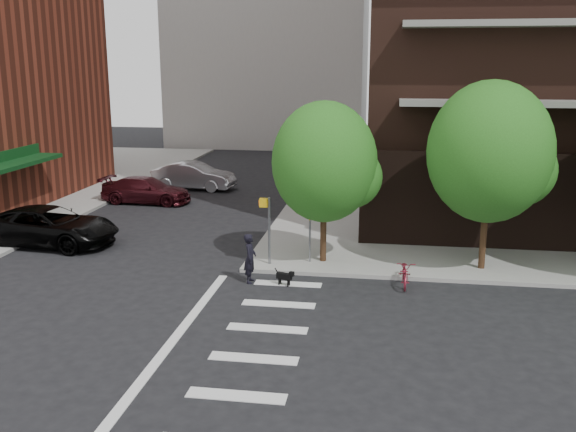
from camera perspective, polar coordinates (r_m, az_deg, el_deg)
ground at (r=18.35m, az=-12.47°, el=-11.65°), size 120.00×120.00×0.00m
crosswalk at (r=17.71m, az=-5.64°, el=-12.32°), size 3.85×13.00×0.01m
tree_a at (r=24.31m, az=3.24°, el=4.82°), size 4.00×4.00×5.90m
tree_b at (r=24.41m, az=17.48°, el=5.44°), size 4.50×4.50×6.65m
pedestrian_signal at (r=24.39m, az=-0.90°, el=-0.38°), size 2.18×0.67×2.60m
parked_car_black at (r=29.47m, az=-20.48°, el=-0.86°), size 3.30×6.21×1.66m
parked_car_maroon at (r=36.86m, az=-12.49°, el=2.26°), size 2.30×5.14×1.46m
parked_car_silver at (r=40.36m, az=-8.38°, el=3.55°), size 2.27×5.27×1.69m
scooter at (r=23.09m, az=10.37°, el=-4.95°), size 0.66×1.84×0.97m
dog_walker at (r=22.96m, az=-3.39°, el=-3.77°), size 0.67×0.45×1.80m
dog at (r=22.72m, az=-0.26°, el=-5.37°), size 0.67×0.36×0.56m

